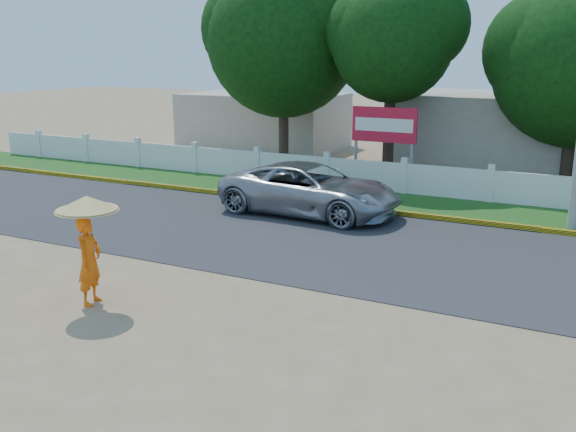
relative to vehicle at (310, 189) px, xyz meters
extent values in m
plane|color=#9E8460|center=(1.75, -7.02, -0.79)|extent=(120.00, 120.00, 0.00)
cube|color=#38383A|center=(1.75, -2.52, -0.78)|extent=(60.00, 7.00, 0.02)
cube|color=#2D601E|center=(1.75, 2.73, -0.78)|extent=(60.00, 3.50, 0.03)
cube|color=yellow|center=(1.75, 1.03, -0.71)|extent=(40.00, 0.18, 0.16)
cube|color=silver|center=(1.75, 4.18, -0.24)|extent=(40.00, 0.10, 1.10)
cube|color=#B7AD99|center=(4.75, 10.98, 0.81)|extent=(10.00, 6.00, 3.20)
cube|color=#B7AD99|center=(-8.25, 11.98, 0.61)|extent=(8.00, 5.00, 2.80)
imported|color=#9C9EA4|center=(0.00, 0.00, 0.00)|extent=(5.81, 2.90, 1.58)
imported|color=orange|center=(-0.87, -8.67, 0.11)|extent=(0.57, 0.74, 1.81)
cylinder|color=gray|center=(-0.82, -8.67, 0.81)|extent=(0.03, 0.03, 1.17)
cone|color=tan|center=(-0.82, -8.67, 1.31)|extent=(1.24, 1.24, 0.30)
cylinder|color=gray|center=(-0.52, 5.28, 0.21)|extent=(0.12, 0.12, 2.00)
cylinder|color=gray|center=(1.68, 5.28, 0.21)|extent=(0.12, 0.12, 2.00)
cube|color=red|center=(0.58, 5.28, 1.51)|extent=(2.50, 0.12, 1.30)
cube|color=silver|center=(0.58, 5.22, 1.51)|extent=(2.25, 0.02, 0.49)
cylinder|color=#473828|center=(6.84, 7.93, 0.64)|extent=(0.44, 0.44, 2.87)
cylinder|color=#473828|center=(-4.79, 7.52, 1.01)|extent=(0.44, 0.44, 3.60)
sphere|color=#12430F|center=(-4.79, 7.52, 4.62)|extent=(6.58, 6.58, 6.58)
cylinder|color=#473828|center=(0.26, 6.85, 1.24)|extent=(0.44, 0.44, 4.05)
sphere|color=#12430F|center=(0.26, 6.85, 4.57)|extent=(4.76, 4.76, 4.76)
camera|label=1|loc=(8.18, -17.77, 4.21)|focal=40.00mm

